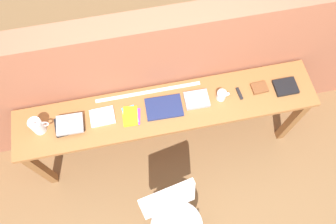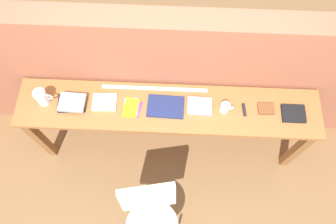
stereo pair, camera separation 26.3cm
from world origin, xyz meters
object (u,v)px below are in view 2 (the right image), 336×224
at_px(book_open_centre, 166,107).
at_px(leather_journal_brown, 266,109).
at_px(book_stack_leftmost, 72,103).
at_px(magazine_cycling, 105,102).
at_px(multitool_folded, 244,110).
at_px(book_repair_rightmost, 293,114).
at_px(pitcher_white, 42,97).
at_px(chair_white_moulded, 151,216).
at_px(pamphlet_pile_colourful, 131,108).
at_px(mug, 225,107).

bearing_deg(book_open_centre, leather_journal_brown, 3.09).
bearing_deg(book_stack_leftmost, magazine_cycling, 5.98).
bearing_deg(magazine_cycling, multitool_folded, -2.58).
xyz_separation_m(multitool_folded, book_repair_rightmost, (0.39, -0.02, 0.01)).
xyz_separation_m(pitcher_white, book_stack_leftmost, (0.23, -0.02, -0.05)).
xyz_separation_m(chair_white_moulded, book_repair_rightmost, (1.12, 0.80, 0.37)).
xyz_separation_m(book_open_centre, leather_journal_brown, (0.82, 0.02, 0.00)).
relative_size(magazine_cycling, book_repair_rightmost, 1.03).
relative_size(chair_white_moulded, leather_journal_brown, 6.86).
height_order(book_stack_leftmost, magazine_cycling, book_stack_leftmost).
bearing_deg(book_stack_leftmost, pamphlet_pile_colourful, -1.29).
bearing_deg(book_stack_leftmost, mug, 0.36).
bearing_deg(leather_journal_brown, magazine_cycling, 177.68).
relative_size(chair_white_moulded, mug, 8.10).
bearing_deg(pamphlet_pile_colourful, chair_white_moulded, -76.39).
bearing_deg(multitool_folded, leather_journal_brown, 5.47).
bearing_deg(book_stack_leftmost, leather_journal_brown, 1.02).
xyz_separation_m(book_stack_leftmost, leather_journal_brown, (1.58, 0.03, -0.02)).
bearing_deg(magazine_cycling, leather_journal_brown, -1.73).
bearing_deg(book_repair_rightmost, magazine_cycling, 178.54).
height_order(chair_white_moulded, pitcher_white, pitcher_white).
xyz_separation_m(pamphlet_pile_colourful, book_repair_rightmost, (1.31, 0.00, 0.01)).
bearing_deg(mug, magazine_cycling, 178.87).
relative_size(pitcher_white, leather_journal_brown, 1.41).
height_order(mug, book_repair_rightmost, mug).
bearing_deg(mug, multitool_folded, 1.22).
xyz_separation_m(magazine_cycling, leather_journal_brown, (1.32, 0.00, 0.00)).
distance_m(pamphlet_pile_colourful, multitool_folded, 0.92).
relative_size(chair_white_moulded, pamphlet_pile_colourful, 4.84).
height_order(chair_white_moulded, book_stack_leftmost, book_stack_leftmost).
height_order(book_stack_leftmost, book_open_centre, book_stack_leftmost).
xyz_separation_m(pitcher_white, leather_journal_brown, (1.81, 0.01, -0.07)).
bearing_deg(pamphlet_pile_colourful, book_stack_leftmost, 178.71).
bearing_deg(pitcher_white, magazine_cycling, 1.20).
xyz_separation_m(book_stack_leftmost, multitool_folded, (1.40, 0.01, -0.02)).
distance_m(magazine_cycling, leather_journal_brown, 1.32).
relative_size(mug, book_repair_rightmost, 0.58).
height_order(pitcher_white, book_repair_rightmost, pitcher_white).
xyz_separation_m(magazine_cycling, book_repair_rightmost, (1.54, -0.03, 0.00)).
xyz_separation_m(pamphlet_pile_colourful, multitool_folded, (0.92, 0.02, 0.00)).
distance_m(chair_white_moulded, magazine_cycling, 1.00).
distance_m(book_open_centre, mug, 0.48).
bearing_deg(leather_journal_brown, chair_white_moulded, -139.56).
distance_m(book_stack_leftmost, book_open_centre, 0.76).
height_order(multitool_folded, leather_journal_brown, leather_journal_brown).
relative_size(book_open_centre, leather_journal_brown, 2.29).
xyz_separation_m(mug, multitool_folded, (0.16, 0.00, -0.04)).
distance_m(book_stack_leftmost, multitool_folded, 1.40).
relative_size(multitool_folded, leather_journal_brown, 0.85).
xyz_separation_m(pamphlet_pile_colourful, mug, (0.76, 0.02, 0.04)).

